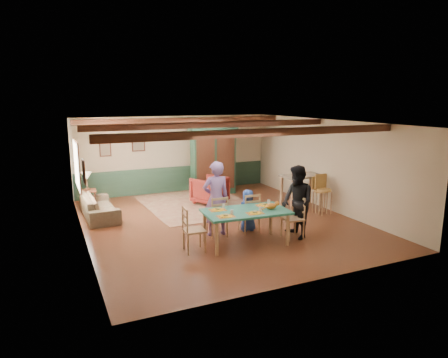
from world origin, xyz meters
name	(u,v)px	position (x,y,z in m)	size (l,w,h in m)	color
floor	(220,222)	(0.00, 0.00, 0.00)	(8.00, 8.00, 0.00)	#4D2315
wall_back	(175,154)	(0.00, 4.00, 1.35)	(7.00, 0.02, 2.70)	beige
wall_left	(81,185)	(-3.50, 0.00, 1.35)	(0.02, 8.00, 2.70)	beige
wall_right	(326,164)	(3.50, 0.00, 1.35)	(0.02, 8.00, 2.70)	beige
ceiling	(220,122)	(0.00, 0.00, 2.70)	(7.00, 8.00, 0.02)	silver
wainscot_back	(176,179)	(0.00, 3.98, 0.45)	(6.95, 0.03, 0.90)	#1D3628
ceiling_beam_front	(264,133)	(0.00, -2.30, 2.61)	(6.95, 0.16, 0.16)	#34190E
ceiling_beam_mid	(214,125)	(0.00, 0.40, 2.61)	(6.95, 0.16, 0.16)	#34190E
ceiling_beam_back	(183,120)	(0.00, 3.00, 2.61)	(6.95, 0.16, 0.16)	#34190E
window_left	(76,165)	(-3.47, 1.70, 1.55)	(0.06, 1.60, 1.30)	white
picture_left_wall	(84,172)	(-3.47, -0.60, 1.75)	(0.04, 0.42, 0.52)	gray
picture_back_a	(138,143)	(-1.30, 3.97, 1.80)	(0.45, 0.04, 0.55)	gray
picture_back_b	(105,149)	(-2.40, 3.97, 1.65)	(0.38, 0.04, 0.48)	gray
dining_table	(246,228)	(-0.14, -1.80, 0.40)	(1.92, 1.07, 0.80)	#206855
dining_chair_far_left	(217,216)	(-0.52, -1.01, 0.51)	(0.45, 0.47, 1.01)	#A37751
dining_chair_far_right	(249,212)	(0.33, -1.06, 0.51)	(0.45, 0.47, 1.01)	#A37751
dining_chair_end_left	(194,229)	(-1.37, -1.72, 0.51)	(0.45, 0.47, 1.01)	#A37751
dining_chair_end_right	(293,218)	(1.08, -1.88, 0.51)	(0.45, 0.47, 1.01)	#A37751
person_man	(216,199)	(-0.51, -0.92, 0.92)	(0.67, 0.44, 1.84)	#795B9D
person_woman	(297,202)	(1.19, -1.89, 0.88)	(0.85, 0.67, 1.76)	black
person_child	(248,210)	(0.34, -0.98, 0.54)	(0.52, 0.34, 1.07)	navy
cat	(271,205)	(0.44, -1.95, 0.90)	(0.38, 0.15, 0.19)	orange
place_setting_near_left	(226,214)	(-0.75, -2.03, 0.85)	(0.43, 0.32, 0.11)	#F8AD21
place_setting_near_center	(255,211)	(-0.05, -2.07, 0.85)	(0.43, 0.32, 0.11)	#F8AD21
place_setting_far_left	(218,208)	(-0.71, -1.50, 0.85)	(0.43, 0.32, 0.11)	#F8AD21
place_setting_far_right	(264,203)	(0.46, -1.57, 0.85)	(0.43, 0.32, 0.11)	#F8AD21
area_rug	(197,204)	(0.07, 1.97, 0.01)	(3.13, 3.72, 0.01)	#BEAF89
armoire	(213,161)	(1.11, 3.15, 1.16)	(1.65, 0.66, 2.33)	#153527
armchair	(210,190)	(0.47, 1.91, 0.44)	(0.93, 0.96, 0.87)	#490E0F
sofa	(99,206)	(-2.94, 1.80, 0.31)	(2.12, 0.83, 0.62)	#423829
end_table	(88,200)	(-3.15, 2.73, 0.30)	(0.49, 0.49, 0.60)	#34190E
table_lamp	(87,181)	(-3.15, 2.73, 0.88)	(0.31, 0.31, 0.55)	beige
counter_table	(301,192)	(2.83, 0.26, 0.52)	(1.24, 0.72, 1.03)	tan
bar_stool_left	(320,195)	(3.01, -0.42, 0.53)	(0.38, 0.42, 1.07)	#B28845
bar_stool_right	(324,195)	(3.05, -0.54, 0.58)	(0.41, 0.45, 1.15)	#B28845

